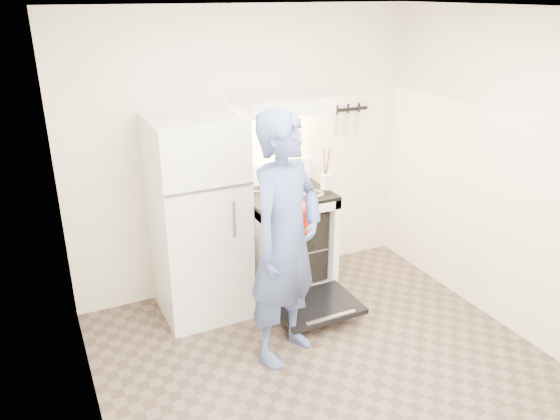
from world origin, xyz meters
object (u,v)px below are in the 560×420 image
object	(u,v)px
stove_body	(285,242)
dutch_oven	(298,219)
person	(286,241)
tea_kettle	(273,176)
refrigerator	(198,219)

from	to	relation	value
stove_body	dutch_oven	distance (m)	0.89
person	dutch_oven	bearing A→B (deg)	18.32
tea_kettle	refrigerator	bearing A→B (deg)	-170.49
tea_kettle	dutch_oven	world-z (taller)	tea_kettle
stove_body	person	size ratio (longest dim) A/B	0.49
refrigerator	stove_body	world-z (taller)	refrigerator
refrigerator	stove_body	bearing A→B (deg)	1.77
tea_kettle	stove_body	bearing A→B (deg)	-53.45
refrigerator	tea_kettle	size ratio (longest dim) A/B	6.86
refrigerator	tea_kettle	bearing A→B (deg)	9.51
dutch_oven	person	bearing A→B (deg)	-133.78
dutch_oven	stove_body	bearing A→B (deg)	71.36
tea_kettle	person	size ratio (longest dim) A/B	0.13
refrigerator	stove_body	size ratio (longest dim) A/B	1.85
refrigerator	dutch_oven	xyz separation A→B (m)	(0.58, -0.65, 0.15)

